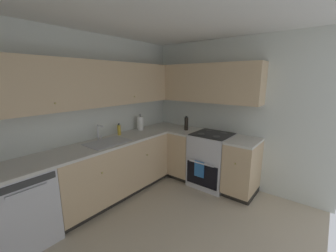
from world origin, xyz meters
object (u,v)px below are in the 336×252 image
(oven_range, at_px, (211,159))
(oil_bottle, at_px, (186,124))
(dishwasher, at_px, (21,207))
(paper_towel_roll, at_px, (140,123))
(soap_bottle, at_px, (119,130))

(oven_range, bearing_deg, oil_bottle, 92.05)
(oven_range, xyz_separation_m, oil_bottle, (-0.02, 0.51, 0.56))
(dishwasher, distance_m, paper_towel_roll, 2.09)
(oven_range, xyz_separation_m, paper_towel_roll, (-0.53, 1.17, 0.56))
(paper_towel_roll, xyz_separation_m, oil_bottle, (0.51, -0.65, -0.00))
(soap_bottle, relative_size, oil_bottle, 0.76)
(paper_towel_roll, distance_m, oil_bottle, 0.83)
(oven_range, relative_size, oil_bottle, 4.11)
(oven_range, height_order, oil_bottle, oil_bottle)
(soap_bottle, xyz_separation_m, oil_bottle, (0.97, -0.67, 0.03))
(oven_range, relative_size, soap_bottle, 5.37)
(dishwasher, relative_size, soap_bottle, 4.43)
(soap_bottle, distance_m, oil_bottle, 1.18)
(dishwasher, height_order, paper_towel_roll, paper_towel_roll)
(oven_range, relative_size, paper_towel_roll, 3.48)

